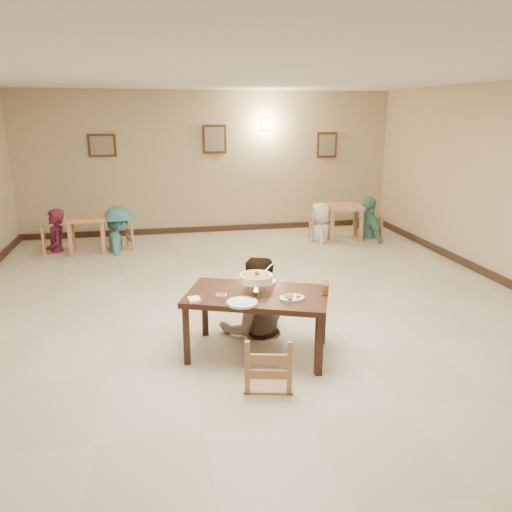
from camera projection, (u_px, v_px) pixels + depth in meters
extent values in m
plane|color=#BEB39F|center=(257.00, 319.00, 6.40)|extent=(10.00, 10.00, 0.00)
plane|color=silver|center=(257.00, 70.00, 5.56)|extent=(10.00, 10.00, 0.00)
plane|color=tan|center=(210.00, 163.00, 10.69)|extent=(10.00, 0.00, 10.00)
cube|color=black|center=(212.00, 229.00, 11.06)|extent=(8.00, 0.06, 0.12)
cube|color=#392212|center=(102.00, 145.00, 10.12)|extent=(0.55, 0.03, 0.45)
cube|color=gray|center=(102.00, 145.00, 10.10)|extent=(0.45, 0.01, 0.37)
cube|color=#392212|center=(215.00, 139.00, 10.53)|extent=(0.50, 0.03, 0.60)
cube|color=gray|center=(215.00, 139.00, 10.51)|extent=(0.41, 0.01, 0.49)
cube|color=#392212|center=(327.00, 145.00, 11.05)|extent=(0.45, 0.03, 0.55)
cube|color=gray|center=(327.00, 145.00, 11.03)|extent=(0.37, 0.01, 0.45)
cube|color=#FFD88C|center=(265.00, 124.00, 10.66)|extent=(0.16, 0.05, 0.22)
cube|color=#391E15|center=(257.00, 296.00, 5.30)|extent=(1.69, 1.32, 0.06)
cube|color=#391E15|center=(186.00, 336.00, 5.17)|extent=(0.07, 0.07, 0.64)
cube|color=#391E15|center=(319.00, 346.00, 4.94)|extent=(0.07, 0.07, 0.64)
cube|color=#391E15|center=(205.00, 310.00, 5.85)|extent=(0.07, 0.07, 0.64)
cube|color=#391E15|center=(322.00, 318.00, 5.62)|extent=(0.07, 0.07, 0.64)
cube|color=tan|center=(257.00, 294.00, 6.07)|extent=(0.43, 0.43, 0.05)
cube|color=tan|center=(269.00, 339.00, 4.76)|extent=(0.47, 0.47, 0.05)
imported|color=gray|center=(255.00, 257.00, 5.82)|extent=(0.91, 0.71, 1.85)
torus|color=silver|center=(256.00, 282.00, 5.22)|extent=(0.27, 0.27, 0.01)
cylinder|color=silver|center=(256.00, 293.00, 5.25)|extent=(0.07, 0.07, 0.04)
cone|color=#FFA526|center=(256.00, 288.00, 5.24)|extent=(0.04, 0.04, 0.06)
cylinder|color=white|center=(256.00, 278.00, 5.21)|extent=(0.34, 0.34, 0.08)
cylinder|color=#A75F25|center=(256.00, 275.00, 5.20)|extent=(0.30, 0.30, 0.02)
sphere|color=#2D7223|center=(257.00, 273.00, 5.18)|extent=(0.05, 0.05, 0.05)
cylinder|color=silver|center=(267.00, 269.00, 5.28)|extent=(0.16, 0.10, 0.11)
cylinder|color=silver|center=(264.00, 286.00, 5.32)|extent=(0.01, 0.01, 0.15)
cylinder|color=silver|center=(245.00, 287.00, 5.27)|extent=(0.01, 0.01, 0.15)
cylinder|color=silver|center=(258.00, 292.00, 5.12)|extent=(0.01, 0.01, 0.15)
cylinder|color=white|center=(262.00, 282.00, 5.61)|extent=(0.32, 0.32, 0.02)
ellipsoid|color=white|center=(262.00, 281.00, 5.61)|extent=(0.21, 0.17, 0.07)
cylinder|color=white|center=(242.00, 303.00, 5.00)|extent=(0.31, 0.31, 0.02)
ellipsoid|color=white|center=(242.00, 302.00, 5.00)|extent=(0.21, 0.17, 0.07)
cylinder|color=white|center=(292.00, 298.00, 5.13)|extent=(0.26, 0.26, 0.02)
sphere|color=#2D7223|center=(290.00, 299.00, 5.05)|extent=(0.04, 0.04, 0.04)
cylinder|color=white|center=(221.00, 295.00, 5.22)|extent=(0.11, 0.11, 0.02)
cylinder|color=#AE231A|center=(221.00, 294.00, 5.22)|extent=(0.09, 0.09, 0.01)
cube|color=white|center=(194.00, 300.00, 5.07)|extent=(0.13, 0.17, 0.03)
cube|color=silver|center=(198.00, 297.00, 5.16)|extent=(0.02, 0.16, 0.01)
cube|color=silver|center=(201.00, 297.00, 5.16)|extent=(0.02, 0.16, 0.01)
cylinder|color=white|center=(325.00, 288.00, 5.23)|extent=(0.07, 0.07, 0.15)
cylinder|color=orange|center=(325.00, 290.00, 5.23)|extent=(0.06, 0.06, 0.11)
cube|color=tan|center=(86.00, 218.00, 9.28)|extent=(0.75, 0.75, 0.06)
cube|color=tan|center=(70.00, 240.00, 9.03)|extent=(0.07, 0.07, 0.63)
cube|color=tan|center=(103.00, 238.00, 9.19)|extent=(0.07, 0.07, 0.63)
cube|color=tan|center=(72.00, 233.00, 9.56)|extent=(0.07, 0.07, 0.63)
cube|color=tan|center=(103.00, 231.00, 9.71)|extent=(0.07, 0.07, 0.63)
cube|color=tan|center=(345.00, 207.00, 10.27)|extent=(0.83, 0.83, 0.06)
cube|color=tan|center=(332.00, 227.00, 10.08)|extent=(0.07, 0.07, 0.65)
cube|color=tan|center=(361.00, 227.00, 10.08)|extent=(0.07, 0.07, 0.65)
cube|color=tan|center=(328.00, 221.00, 10.65)|extent=(0.07, 0.07, 0.65)
cube|color=tan|center=(355.00, 221.00, 10.65)|extent=(0.07, 0.07, 0.65)
cube|color=tan|center=(55.00, 228.00, 9.29)|extent=(0.48, 0.48, 0.05)
cube|color=tan|center=(119.00, 228.00, 9.46)|extent=(0.44, 0.44, 0.05)
cube|color=tan|center=(321.00, 220.00, 10.21)|extent=(0.43, 0.43, 0.05)
cube|color=tan|center=(369.00, 218.00, 10.38)|extent=(0.44, 0.44, 0.05)
imported|color=#52172E|center=(53.00, 209.00, 9.19)|extent=(0.54, 0.69, 1.66)
imported|color=teal|center=(117.00, 206.00, 9.34)|extent=(0.78, 1.18, 1.70)
imported|color=silver|center=(322.00, 203.00, 10.10)|extent=(0.65, 0.86, 1.58)
imported|color=#509C85|center=(370.00, 197.00, 10.26)|extent=(0.58, 1.08, 1.75)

